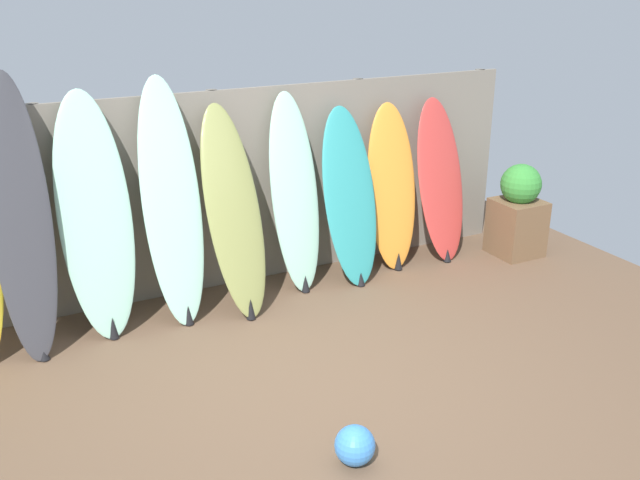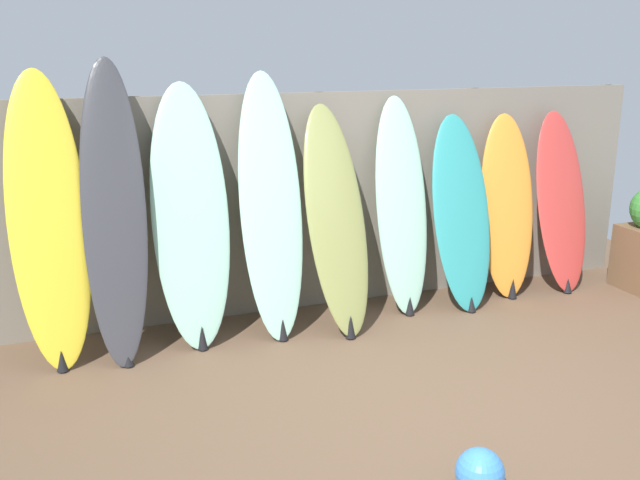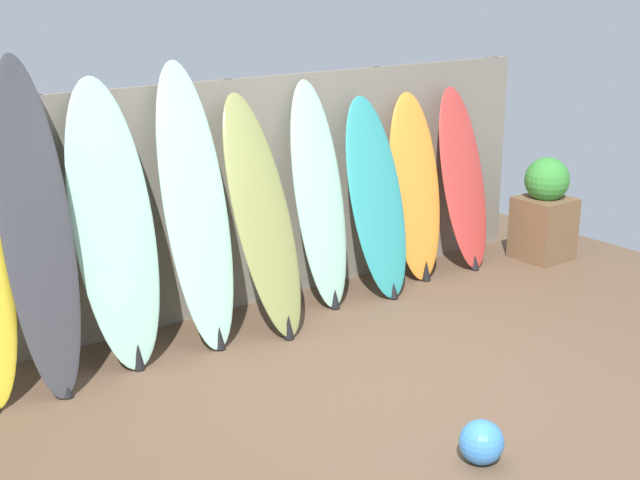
{
  "view_description": "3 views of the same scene",
  "coord_description": "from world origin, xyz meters",
  "px_view_note": "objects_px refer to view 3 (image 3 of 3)",
  "views": [
    {
      "loc": [
        -1.93,
        -3.85,
        2.78
      ],
      "look_at": [
        0.31,
        0.59,
        0.87
      ],
      "focal_mm": 40.0,
      "sensor_mm": 36.0,
      "label": 1
    },
    {
      "loc": [
        -1.97,
        -3.45,
        2.19
      ],
      "look_at": [
        -0.47,
        0.68,
        0.96
      ],
      "focal_mm": 40.0,
      "sensor_mm": 36.0,
      "label": 2
    },
    {
      "loc": [
        -3.45,
        -3.72,
        2.58
      ],
      "look_at": [
        -0.25,
        0.54,
        0.96
      ],
      "focal_mm": 50.0,
      "sensor_mm": 36.0,
      "label": 3
    }
  ],
  "objects_px": {
    "surfboard_teal_6": "(377,199)",
    "surfboard_red_8": "(463,180)",
    "surfboard_charcoal_1": "(36,229)",
    "surfboard_seafoam_3": "(196,208)",
    "beach_ball": "(481,442)",
    "surfboard_olive_4": "(263,216)",
    "surfboard_seafoam_5": "(319,197)",
    "surfboard_orange_7": "(415,188)",
    "planter_box": "(545,211)",
    "surfboard_seafoam_2": "(114,226)"
  },
  "relations": [
    {
      "from": "surfboard_teal_6",
      "to": "surfboard_red_8",
      "type": "height_order",
      "value": "surfboard_teal_6"
    },
    {
      "from": "surfboard_charcoal_1",
      "to": "surfboard_seafoam_3",
      "type": "distance_m",
      "value": 1.15
    },
    {
      "from": "surfboard_seafoam_3",
      "to": "beach_ball",
      "type": "bearing_deg",
      "value": -81.5
    },
    {
      "from": "surfboard_olive_4",
      "to": "surfboard_red_8",
      "type": "bearing_deg",
      "value": 3.87
    },
    {
      "from": "surfboard_teal_6",
      "to": "surfboard_red_8",
      "type": "xyz_separation_m",
      "value": [
        1.07,
        0.07,
        -0.0
      ]
    },
    {
      "from": "surfboard_red_8",
      "to": "surfboard_olive_4",
      "type": "bearing_deg",
      "value": -176.13
    },
    {
      "from": "surfboard_seafoam_5",
      "to": "beach_ball",
      "type": "relative_size",
      "value": 7.19
    },
    {
      "from": "surfboard_teal_6",
      "to": "surfboard_orange_7",
      "type": "distance_m",
      "value": 0.53
    },
    {
      "from": "surfboard_seafoam_3",
      "to": "planter_box",
      "type": "relative_size",
      "value": 2.09
    },
    {
      "from": "surfboard_olive_4",
      "to": "beach_ball",
      "type": "height_order",
      "value": "surfboard_olive_4"
    },
    {
      "from": "surfboard_charcoal_1",
      "to": "beach_ball",
      "type": "relative_size",
      "value": 8.51
    },
    {
      "from": "surfboard_olive_4",
      "to": "surfboard_seafoam_5",
      "type": "relative_size",
      "value": 0.98
    },
    {
      "from": "planter_box",
      "to": "beach_ball",
      "type": "distance_m",
      "value": 3.81
    },
    {
      "from": "surfboard_charcoal_1",
      "to": "surfboard_seafoam_2",
      "type": "height_order",
      "value": "surfboard_charcoal_1"
    },
    {
      "from": "surfboard_seafoam_2",
      "to": "surfboard_seafoam_3",
      "type": "distance_m",
      "value": 0.61
    },
    {
      "from": "surfboard_charcoal_1",
      "to": "beach_ball",
      "type": "distance_m",
      "value": 2.96
    },
    {
      "from": "surfboard_seafoam_5",
      "to": "surfboard_orange_7",
      "type": "relative_size",
      "value": 1.11
    },
    {
      "from": "surfboard_olive_4",
      "to": "surfboard_orange_7",
      "type": "xyz_separation_m",
      "value": [
        1.68,
        0.18,
        -0.07
      ]
    },
    {
      "from": "surfboard_seafoam_3",
      "to": "surfboard_red_8",
      "type": "bearing_deg",
      "value": 1.26
    },
    {
      "from": "surfboard_olive_4",
      "to": "planter_box",
      "type": "bearing_deg",
      "value": -3.23
    },
    {
      "from": "surfboard_seafoam_5",
      "to": "surfboard_charcoal_1",
      "type": "bearing_deg",
      "value": -176.85
    },
    {
      "from": "surfboard_orange_7",
      "to": "surfboard_red_8",
      "type": "xyz_separation_m",
      "value": [
        0.55,
        -0.03,
        0.01
      ]
    },
    {
      "from": "surfboard_seafoam_2",
      "to": "surfboard_teal_6",
      "type": "bearing_deg",
      "value": -0.89
    },
    {
      "from": "surfboard_charcoal_1",
      "to": "surfboard_red_8",
      "type": "distance_m",
      "value": 3.88
    },
    {
      "from": "surfboard_charcoal_1",
      "to": "surfboard_seafoam_2",
      "type": "relative_size",
      "value": 1.09
    },
    {
      "from": "surfboard_seafoam_5",
      "to": "beach_ball",
      "type": "distance_m",
      "value": 2.73
    },
    {
      "from": "surfboard_seafoam_3",
      "to": "beach_ball",
      "type": "distance_m",
      "value": 2.6
    },
    {
      "from": "surfboard_charcoal_1",
      "to": "surfboard_seafoam_3",
      "type": "xyz_separation_m",
      "value": [
        1.15,
        0.05,
        -0.06
      ]
    },
    {
      "from": "surfboard_charcoal_1",
      "to": "surfboard_olive_4",
      "type": "bearing_deg",
      "value": -1.57
    },
    {
      "from": "surfboard_seafoam_3",
      "to": "planter_box",
      "type": "height_order",
      "value": "surfboard_seafoam_3"
    },
    {
      "from": "beach_ball",
      "to": "surfboard_seafoam_3",
      "type": "bearing_deg",
      "value": 98.5
    },
    {
      "from": "surfboard_teal_6",
      "to": "surfboard_seafoam_3",
      "type": "bearing_deg",
      "value": 179.77
    },
    {
      "from": "surfboard_seafoam_5",
      "to": "planter_box",
      "type": "bearing_deg",
      "value": -8.25
    },
    {
      "from": "surfboard_olive_4",
      "to": "surfboard_orange_7",
      "type": "height_order",
      "value": "surfboard_olive_4"
    },
    {
      "from": "surfboard_seafoam_2",
      "to": "beach_ball",
      "type": "relative_size",
      "value": 7.79
    },
    {
      "from": "surfboard_red_8",
      "to": "planter_box",
      "type": "height_order",
      "value": "surfboard_red_8"
    },
    {
      "from": "surfboard_teal_6",
      "to": "surfboard_red_8",
      "type": "relative_size",
      "value": 1.0
    },
    {
      "from": "surfboard_orange_7",
      "to": "surfboard_seafoam_2",
      "type": "bearing_deg",
      "value": -178.68
    },
    {
      "from": "surfboard_seafoam_2",
      "to": "surfboard_orange_7",
      "type": "relative_size",
      "value": 1.2
    },
    {
      "from": "surfboard_seafoam_5",
      "to": "planter_box",
      "type": "xyz_separation_m",
      "value": [
        2.34,
        -0.34,
        -0.42
      ]
    },
    {
      "from": "surfboard_seafoam_2",
      "to": "planter_box",
      "type": "relative_size",
      "value": 2.02
    },
    {
      "from": "surfboard_red_8",
      "to": "planter_box",
      "type": "bearing_deg",
      "value": -22.96
    },
    {
      "from": "surfboard_red_8",
      "to": "beach_ball",
      "type": "bearing_deg",
      "value": -133.57
    },
    {
      "from": "surfboard_charcoal_1",
      "to": "surfboard_red_8",
      "type": "bearing_deg",
      "value": 1.57
    },
    {
      "from": "surfboard_charcoal_1",
      "to": "surfboard_seafoam_2",
      "type": "distance_m",
      "value": 0.55
    },
    {
      "from": "surfboard_orange_7",
      "to": "surfboard_charcoal_1",
      "type": "bearing_deg",
      "value": -177.61
    },
    {
      "from": "surfboard_charcoal_1",
      "to": "beach_ball",
      "type": "xyz_separation_m",
      "value": [
        1.51,
        -2.38,
        -0.91
      ]
    },
    {
      "from": "surfboard_teal_6",
      "to": "surfboard_orange_7",
      "type": "relative_size",
      "value": 1.01
    },
    {
      "from": "surfboard_seafoam_2",
      "to": "planter_box",
      "type": "bearing_deg",
      "value": -4.03
    },
    {
      "from": "surfboard_seafoam_3",
      "to": "surfboard_red_8",
      "type": "distance_m",
      "value": 2.73
    }
  ]
}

